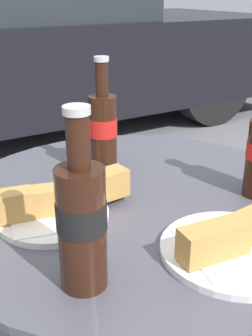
{
  "coord_description": "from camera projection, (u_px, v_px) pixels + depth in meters",
  "views": [
    {
      "loc": [
        -0.41,
        -0.64,
        1.08
      ],
      "look_at": [
        0.0,
        0.04,
        0.74
      ],
      "focal_mm": 45.0,
      "sensor_mm": 36.0,
      "label": 1
    }
  ],
  "objects": [
    {
      "name": "bistro_table",
      "position": [
        135.0,
        260.0,
        0.91
      ],
      "size": [
        0.79,
        0.79,
        0.69
      ],
      "color": "#333333",
      "rests_on": "ground_plane"
    },
    {
      "name": "cola_bottle_left",
      "position": [
        82.0,
        221.0,
        0.56
      ],
      "size": [
        0.07,
        0.07,
        0.26
      ],
      "color": "#33190F",
      "rests_on": "bistro_table"
    },
    {
      "name": "cola_bottle_right",
      "position": [
        102.0,
        131.0,
        0.91
      ],
      "size": [
        0.06,
        0.06,
        0.26
      ],
      "color": "#33190F",
      "rests_on": "bistro_table"
    },
    {
      "name": "lunch_plate_near",
      "position": [
        55.0,
        205.0,
        0.77
      ],
      "size": [
        0.29,
        0.2,
        0.07
      ],
      "color": "white",
      "rests_on": "bistro_table"
    },
    {
      "name": "lunch_plate_far",
      "position": [
        232.0,
        244.0,
        0.66
      ],
      "size": [
        0.23,
        0.23,
        0.07
      ],
      "color": "white",
      "rests_on": "bistro_table"
    },
    {
      "name": "parked_car",
      "position": [
        15.0,
        47.0,
        3.32
      ],
      "size": [
        4.4,
        1.72,
        1.36
      ],
      "color": "black",
      "rests_on": "ground_plane"
    }
  ]
}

